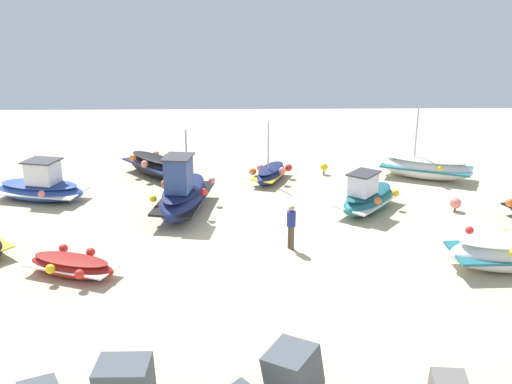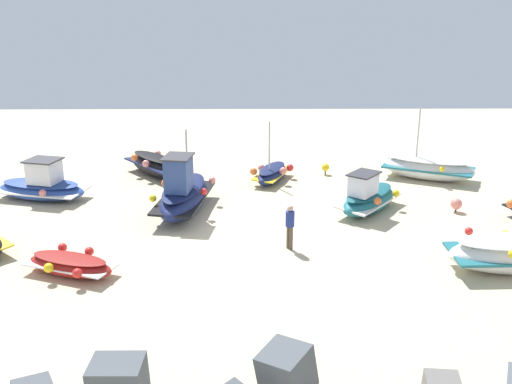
# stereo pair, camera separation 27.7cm
# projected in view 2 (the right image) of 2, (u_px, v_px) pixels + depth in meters

# --- Properties ---
(ground_plane) EXTENTS (54.00, 54.00, 0.00)m
(ground_plane) POSITION_uv_depth(u_px,v_px,m) (255.00, 234.00, 22.09)
(ground_plane) COLOR beige
(fishing_boat_0) EXTENTS (4.80, 3.54, 3.55)m
(fishing_boat_0) POSITION_uv_depth(u_px,v_px,m) (428.00, 167.00, 28.73)
(fishing_boat_0) COLOR white
(fishing_boat_0) RESTS_ON ground_plane
(fishing_boat_1) EXTENTS (2.18, 3.24, 3.09)m
(fishing_boat_1) POSITION_uv_depth(u_px,v_px,m) (272.00, 173.00, 28.43)
(fishing_boat_1) COLOR navy
(fishing_boat_1) RESTS_ON ground_plane
(fishing_boat_2) EXTENTS (4.45, 2.70, 1.86)m
(fishing_boat_2) POSITION_uv_depth(u_px,v_px,m) (42.00, 186.00, 25.86)
(fishing_boat_2) COLOR #2D4C9E
(fishing_boat_2) RESTS_ON ground_plane
(fishing_boat_3) EXTENTS (3.44, 3.84, 1.86)m
(fishing_boat_3) POSITION_uv_depth(u_px,v_px,m) (368.00, 198.00, 24.26)
(fishing_boat_3) COLOR #1E6670
(fishing_boat_3) RESTS_ON ground_plane
(fishing_boat_4) EXTENTS (3.69, 4.04, 1.19)m
(fishing_boat_4) POSITION_uv_depth(u_px,v_px,m) (155.00, 164.00, 29.36)
(fishing_boat_4) COLOR black
(fishing_boat_4) RESTS_ON ground_plane
(fishing_boat_6) EXTENTS (2.52, 5.04, 3.41)m
(fishing_boat_6) POSITION_uv_depth(u_px,v_px,m) (184.00, 194.00, 24.10)
(fishing_boat_6) COLOR navy
(fishing_boat_6) RESTS_ON ground_plane
(fishing_boat_8) EXTENTS (3.28, 2.17, 0.73)m
(fishing_boat_8) POSITION_uv_depth(u_px,v_px,m) (70.00, 264.00, 18.71)
(fishing_boat_8) COLOR maroon
(fishing_boat_8) RESTS_ON ground_plane
(person_walking) EXTENTS (0.32, 0.32, 1.65)m
(person_walking) POSITION_uv_depth(u_px,v_px,m) (290.00, 224.00, 20.46)
(person_walking) COLOR brown
(person_walking) RESTS_ON ground_plane
(mooring_buoy_0) EXTENTS (0.39, 0.39, 0.58)m
(mooring_buoy_0) POSITION_uv_depth(u_px,v_px,m) (325.00, 167.00, 29.56)
(mooring_buoy_0) COLOR #3F3F42
(mooring_buoy_0) RESTS_ON ground_plane
(mooring_buoy_1) EXTENTS (0.48, 0.48, 0.60)m
(mooring_buoy_1) POSITION_uv_depth(u_px,v_px,m) (456.00, 204.00, 24.29)
(mooring_buoy_1) COLOR #3F3F42
(mooring_buoy_1) RESTS_ON ground_plane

